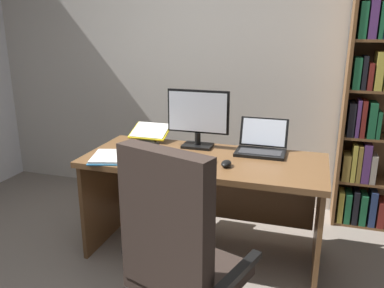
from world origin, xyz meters
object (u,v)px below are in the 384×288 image
at_px(notepad, 160,152).
at_px(desk, 206,181).
at_px(open_binder, 125,157).
at_px(pen, 163,151).
at_px(monitor, 198,119).
at_px(office_chair, 180,268).
at_px(laptop, 261,146).
at_px(keyboard, 182,160).
at_px(computer_mouse, 226,164).
at_px(reading_stand_with_book, 149,133).

bearing_deg(notepad, desk, 10.66).
xyz_separation_m(open_binder, notepad, (0.18, 0.20, -0.01)).
relative_size(open_binder, pen, 3.72).
height_order(monitor, open_binder, monitor).
bearing_deg(notepad, office_chair, -63.24).
xyz_separation_m(laptop, pen, (-0.67, -0.22, -0.04)).
relative_size(desk, keyboard, 3.94).
bearing_deg(computer_mouse, open_binder, -175.90).
distance_m(computer_mouse, pen, 0.52).
bearing_deg(computer_mouse, monitor, 129.42).
distance_m(laptop, keyboard, 0.60).
relative_size(desk, laptop, 4.76).
xyz_separation_m(office_chair, keyboard, (-0.24, 0.76, 0.29)).
xyz_separation_m(notepad, pen, (0.02, -0.00, 0.01)).
relative_size(keyboard, reading_stand_with_book, 1.39).
distance_m(desk, notepad, 0.40).
relative_size(desk, monitor, 3.54).
bearing_deg(keyboard, computer_mouse, 0.00).
relative_size(office_chair, laptop, 3.20).
height_order(desk, monitor, monitor).
height_order(laptop, reading_stand_with_book, laptop).
distance_m(office_chair, computer_mouse, 0.82).
xyz_separation_m(monitor, open_binder, (-0.40, -0.42, -0.21)).
height_order(laptop, pen, laptop).
distance_m(computer_mouse, reading_stand_with_book, 0.84).
bearing_deg(reading_stand_with_book, desk, -22.45).
bearing_deg(reading_stand_with_book, office_chair, -60.91).
xyz_separation_m(keyboard, open_binder, (-0.40, -0.05, -0.00)).
bearing_deg(desk, open_binder, -153.19).
xyz_separation_m(reading_stand_with_book, notepad, (0.20, -0.28, -0.06)).
height_order(reading_stand_with_book, pen, reading_stand_with_book).
bearing_deg(notepad, open_binder, -132.76).
bearing_deg(monitor, keyboard, -90.00).
relative_size(monitor, keyboard, 1.11).
distance_m(keyboard, pen, 0.24).
bearing_deg(laptop, notepad, -162.08).
bearing_deg(notepad, monitor, 45.41).
bearing_deg(monitor, pen, -131.81).
relative_size(monitor, laptop, 1.34).
bearing_deg(desk, pen, -168.67).
xyz_separation_m(desk, pen, (-0.31, -0.06, 0.22)).
bearing_deg(computer_mouse, keyboard, 180.00).
bearing_deg(laptop, reading_stand_with_book, 176.25).
distance_m(office_chair, pen, 1.05).
xyz_separation_m(computer_mouse, reading_stand_with_book, (-0.72, 0.43, 0.04)).
distance_m(computer_mouse, notepad, 0.54).
xyz_separation_m(office_chair, computer_mouse, (0.06, 0.76, 0.30)).
xyz_separation_m(laptop, keyboard, (-0.48, -0.37, -0.04)).
bearing_deg(open_binder, desk, 11.06).
xyz_separation_m(office_chair, notepad, (-0.46, 0.91, 0.28)).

